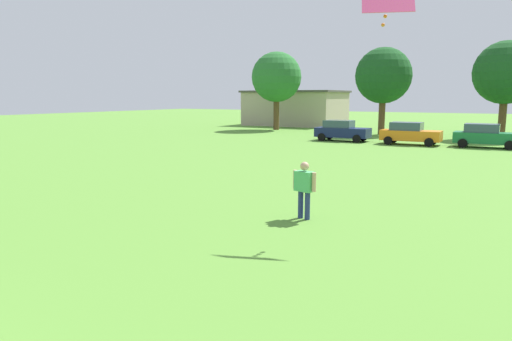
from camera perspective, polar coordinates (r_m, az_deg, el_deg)
name	(u,v)px	position (r m, az deg, el deg)	size (l,w,h in m)	color
ground_plane	(383,152)	(31.44, 15.42, 2.28)	(160.00, 160.00, 0.00)	#568C33
adult_bystander	(304,185)	(13.56, 6.01, -1.82)	(0.79, 0.44, 1.71)	navy
kite	(388,0)	(13.53, 16.01, 19.70)	(1.49, 1.04, 1.17)	#F24C8C
parked_car_navy_0	(342,130)	(38.24, 10.58, 4.91)	(4.30, 2.02, 1.68)	#141E4C
parked_car_orange_1	(410,133)	(36.55, 18.52, 4.40)	(4.30, 2.02, 1.68)	orange
parked_car_green_2	(486,136)	(36.46, 26.57, 3.90)	(4.30, 2.02, 1.68)	#196B38
tree_far_left	(277,77)	(50.49, 2.56, 11.47)	(5.36, 5.36, 8.35)	brown
tree_left	(383,76)	(45.61, 15.52, 11.24)	(5.24, 5.24, 8.16)	brown
tree_center_left	(506,73)	(44.41, 28.59, 10.59)	(5.27, 5.27, 8.21)	brown
house_left	(296,108)	(59.02, 4.95, 7.74)	(11.75, 8.56, 4.33)	tan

